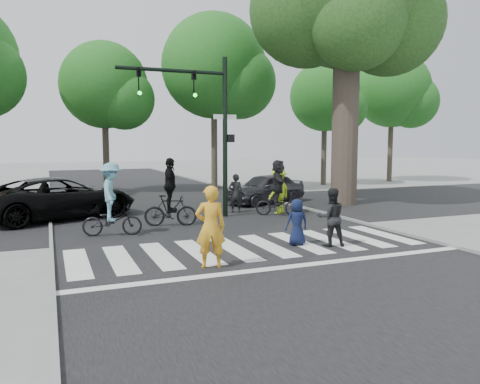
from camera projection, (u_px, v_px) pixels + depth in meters
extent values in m
plane|color=gray|center=(267.00, 255.00, 11.84)|extent=(120.00, 120.00, 0.00)
cube|color=black|center=(205.00, 224.00, 16.44)|extent=(10.00, 70.00, 0.01)
cube|color=black|center=(183.00, 212.00, 19.20)|extent=(70.00, 10.00, 0.01)
cube|color=gray|center=(51.00, 233.00, 14.53)|extent=(0.10, 70.00, 0.10)
cube|color=gray|center=(328.00, 214.00, 18.34)|extent=(0.10, 70.00, 0.10)
cube|color=silver|center=(77.00, 263.00, 11.06)|extent=(0.55, 3.00, 0.01)
cube|color=silver|center=(120.00, 259.00, 11.44)|extent=(0.55, 3.00, 0.01)
cube|color=silver|center=(160.00, 255.00, 11.82)|extent=(0.55, 3.00, 0.01)
cube|color=silver|center=(198.00, 252.00, 12.20)|extent=(0.55, 3.00, 0.01)
cube|color=silver|center=(234.00, 249.00, 12.57)|extent=(0.55, 3.00, 0.01)
cube|color=silver|center=(267.00, 245.00, 12.95)|extent=(0.55, 3.00, 0.01)
cube|color=silver|center=(299.00, 242.00, 13.33)|extent=(0.55, 3.00, 0.01)
cube|color=silver|center=(329.00, 240.00, 13.71)|extent=(0.55, 3.00, 0.01)
cube|color=silver|center=(357.00, 237.00, 14.08)|extent=(0.55, 3.00, 0.01)
cube|color=silver|center=(384.00, 235.00, 14.46)|extent=(0.55, 3.00, 0.01)
cube|color=silver|center=(289.00, 267.00, 10.74)|extent=(10.00, 0.30, 0.01)
cylinder|color=black|center=(225.00, 138.00, 17.68)|extent=(0.18, 0.18, 6.00)
cylinder|color=black|center=(172.00, 70.00, 16.67)|extent=(4.00, 0.14, 0.14)
imported|color=black|center=(194.00, 84.00, 17.02)|extent=(0.16, 0.20, 1.00)
sphere|color=#19E533|center=(195.00, 95.00, 16.95)|extent=(0.14, 0.14, 0.14)
imported|color=black|center=(139.00, 82.00, 16.26)|extent=(0.16, 0.20, 1.00)
sphere|color=#19E533|center=(140.00, 93.00, 16.20)|extent=(0.14, 0.14, 0.14)
cube|color=black|center=(230.00, 138.00, 17.76)|extent=(0.28, 0.18, 0.30)
cube|color=#FF660C|center=(233.00, 138.00, 17.80)|extent=(0.02, 0.14, 0.20)
cube|color=white|center=(225.00, 117.00, 17.59)|extent=(0.90, 0.04, 0.18)
cylinder|color=brown|center=(345.00, 128.00, 21.20)|extent=(1.20, 1.20, 7.00)
cylinder|color=brown|center=(355.00, 60.00, 20.81)|extent=(1.29, 1.74, 2.93)
sphere|color=#214212|center=(389.00, 22.00, 20.82)|extent=(4.80, 4.80, 4.80)
sphere|color=#214212|center=(307.00, 9.00, 20.99)|extent=(5.20, 5.20, 5.20)
sphere|color=#214212|center=(357.00, 22.00, 19.26)|extent=(4.00, 4.00, 4.00)
cylinder|color=brown|center=(106.00, 143.00, 26.24)|extent=(0.36, 0.36, 5.60)
sphere|color=#1F6726|center=(104.00, 85.00, 25.90)|extent=(4.80, 4.80, 4.80)
sphere|color=#1F6726|center=(124.00, 99.00, 25.69)|extent=(3.36, 3.36, 3.36)
cylinder|color=brown|center=(214.00, 133.00, 27.25)|extent=(0.36, 0.36, 6.72)
sphere|color=#1F6726|center=(214.00, 66.00, 26.84)|extent=(6.00, 6.00, 6.00)
sphere|color=#1F6726|center=(239.00, 82.00, 26.57)|extent=(4.20, 4.20, 4.20)
cylinder|color=brown|center=(324.00, 144.00, 31.07)|extent=(0.36, 0.36, 5.46)
sphere|color=#1F6726|center=(325.00, 96.00, 30.74)|extent=(4.60, 4.60, 4.60)
sphere|color=#1F6726|center=(342.00, 108.00, 30.54)|extent=(3.22, 3.22, 3.22)
cylinder|color=brown|center=(390.00, 139.00, 33.85)|extent=(0.36, 0.36, 6.16)
sphere|color=#1F6726|center=(392.00, 90.00, 33.48)|extent=(5.40, 5.40, 5.40)
sphere|color=#1F6726|center=(412.00, 102.00, 33.23)|extent=(3.78, 3.78, 3.78)
imported|color=gold|center=(210.00, 227.00, 10.59)|extent=(0.77, 0.59, 1.89)
imported|color=#0F1737|center=(297.00, 222.00, 12.94)|extent=(0.67, 0.47, 1.30)
imported|color=black|center=(331.00, 217.00, 12.82)|extent=(0.92, 0.80, 1.61)
imported|color=black|center=(112.00, 221.00, 14.27)|extent=(1.86, 0.97, 0.93)
imported|color=#5E9DB2|center=(111.00, 192.00, 14.18)|extent=(0.88, 1.26, 1.78)
imported|color=black|center=(171.00, 211.00, 15.93)|extent=(1.85, 1.00, 1.07)
imported|color=black|center=(170.00, 185.00, 15.83)|extent=(0.75, 1.17, 1.85)
imported|color=black|center=(278.00, 204.00, 18.21)|extent=(1.80, 1.30, 0.90)
imported|color=black|center=(278.00, 182.00, 18.12)|extent=(1.17, 1.66, 1.73)
imported|color=black|center=(60.00, 198.00, 17.42)|extent=(6.21, 4.53, 1.57)
imported|color=#333338|center=(265.00, 188.00, 21.82)|extent=(4.44, 2.92, 1.40)
imported|color=#A3CE19|center=(279.00, 191.00, 18.75)|extent=(1.36, 1.15, 1.82)
imported|color=black|center=(236.00, 193.00, 18.91)|extent=(0.68, 0.59, 1.58)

